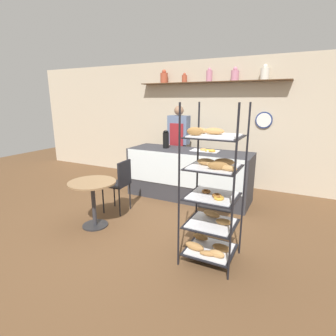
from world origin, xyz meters
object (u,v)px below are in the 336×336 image
(coffee_carafe, at_px, (166,139))
(donut_tray_counter, at_px, (207,151))
(cafe_chair, at_px, (120,181))
(pastry_rack, at_px, (212,195))
(person_worker, at_px, (179,144))
(cafe_table, at_px, (93,193))

(coffee_carafe, distance_m, donut_tray_counter, 0.85)
(cafe_chair, bearing_deg, pastry_rack, 66.33)
(person_worker, xyz_separation_m, donut_tray_counter, (0.80, -0.51, 0.00))
(pastry_rack, relative_size, person_worker, 1.05)
(cafe_chair, xyz_separation_m, coffee_carafe, (0.24, 1.18, 0.55))
(pastry_rack, distance_m, coffee_carafe, 2.40)
(coffee_carafe, bearing_deg, person_worker, 85.89)
(person_worker, xyz_separation_m, cafe_chair, (-0.28, -1.71, -0.40))
(pastry_rack, height_order, person_worker, pastry_rack)
(person_worker, height_order, coffee_carafe, person_worker)
(pastry_rack, height_order, donut_tray_counter, pastry_rack)
(cafe_table, bearing_deg, donut_tray_counter, 57.87)
(pastry_rack, bearing_deg, coffee_carafe, 129.87)
(person_worker, distance_m, coffee_carafe, 0.55)
(cafe_chair, bearing_deg, cafe_table, -8.02)
(person_worker, relative_size, donut_tray_counter, 3.41)
(cafe_chair, bearing_deg, person_worker, 166.96)
(cafe_table, height_order, cafe_chair, cafe_chair)
(cafe_chair, bearing_deg, coffee_carafe, 164.69)
(coffee_carafe, bearing_deg, cafe_table, -99.21)
(pastry_rack, distance_m, cafe_chair, 1.90)
(pastry_rack, xyz_separation_m, cafe_chair, (-1.77, 0.64, -0.25))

